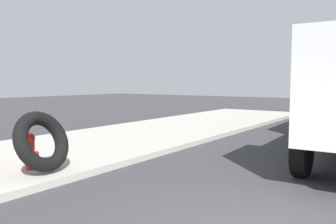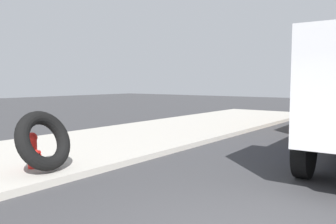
% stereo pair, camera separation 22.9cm
% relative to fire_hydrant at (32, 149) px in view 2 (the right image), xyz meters
% --- Properties ---
extents(fire_hydrant, '(0.23, 0.52, 0.77)m').
position_rel_fire_hydrant_xyz_m(fire_hydrant, '(0.00, 0.00, 0.00)').
color(fire_hydrant, red).
rests_on(fire_hydrant, sidewalk_curb).
extents(loose_tire, '(1.38, 0.95, 1.29)m').
position_rel_fire_hydrant_xyz_m(loose_tire, '(0.01, -0.43, 0.23)').
color(loose_tire, black).
rests_on(loose_tire, sidewalk_curb).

